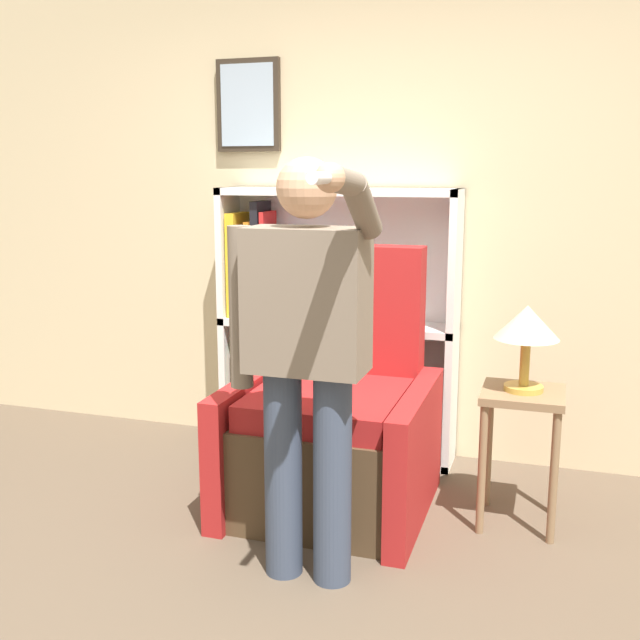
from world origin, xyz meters
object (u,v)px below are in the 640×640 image
at_px(person_standing, 306,346).
at_px(armchair, 335,427).
at_px(bookcase, 308,328).
at_px(side_table, 522,421).
at_px(table_lamp, 527,327).

bearing_deg(person_standing, armchair, 97.73).
height_order(bookcase, armchair, bookcase).
xyz_separation_m(person_standing, side_table, (0.77, 0.74, -0.46)).
bearing_deg(armchair, person_standing, -82.27).
bearing_deg(side_table, person_standing, -136.09).
xyz_separation_m(side_table, table_lamp, (0.00, 0.00, 0.43)).
height_order(bookcase, person_standing, person_standing).
height_order(person_standing, side_table, person_standing).
xyz_separation_m(bookcase, table_lamp, (1.22, -0.62, 0.21)).
bearing_deg(armchair, side_table, 2.74).
xyz_separation_m(bookcase, person_standing, (0.45, -1.36, 0.23)).
bearing_deg(table_lamp, armchair, -177.26).
bearing_deg(bookcase, person_standing, -71.67).
distance_m(armchair, person_standing, 0.91).
height_order(bookcase, side_table, bookcase).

